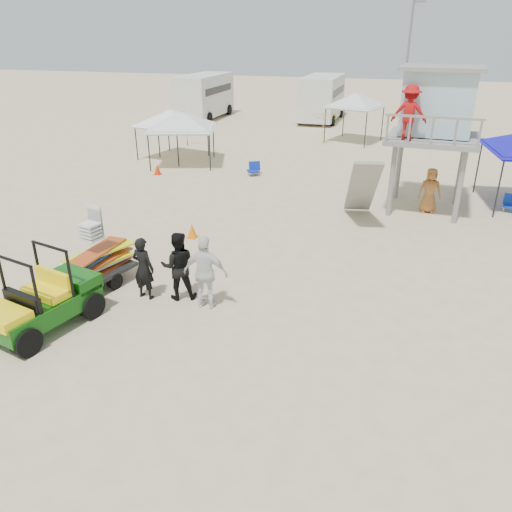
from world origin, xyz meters
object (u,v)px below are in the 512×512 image
(utility_cart, at_px, (38,295))
(surf_trailer, at_px, (98,257))
(lifeguard_tower, at_px, (434,108))
(man_left, at_px, (143,268))

(utility_cart, relative_size, surf_trailer, 1.21)
(surf_trailer, height_order, lifeguard_tower, lifeguard_tower)
(utility_cart, xyz_separation_m, lifeguard_tower, (8.27, 11.57, 2.89))
(surf_trailer, relative_size, lifeguard_tower, 0.44)
(utility_cart, bearing_deg, surf_trailer, 89.80)
(surf_trailer, bearing_deg, lifeguard_tower, 48.18)
(utility_cart, xyz_separation_m, surf_trailer, (0.01, 2.33, -0.09))
(lifeguard_tower, bearing_deg, utility_cart, -125.56)
(man_left, bearing_deg, surf_trailer, -3.10)
(surf_trailer, height_order, man_left, surf_trailer)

